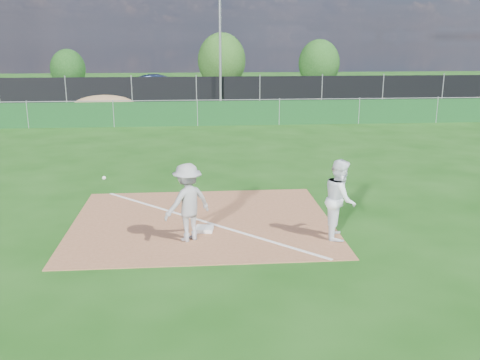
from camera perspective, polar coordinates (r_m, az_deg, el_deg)
name	(u,v)px	position (r m, az deg, el deg)	size (l,w,h in m)	color
ground	(199,146)	(21.30, -4.43, 3.62)	(90.00, 90.00, 0.00)	#15470F
infield_dirt	(202,222)	(12.60, -4.05, -4.44)	(6.00, 5.00, 0.02)	#945C3B
foul_line	(202,221)	(12.59, -4.05, -4.38)	(0.08, 7.00, 0.01)	white
green_fence	(197,114)	(26.13, -4.56, 7.07)	(44.00, 0.05, 1.20)	#113E18
dirt_mound	(104,106)	(30.00, -14.29, 7.66)	(3.38, 2.60, 1.17)	#967248
black_fence	(196,91)	(34.04, -4.67, 9.43)	(46.00, 0.04, 1.80)	black
parking_lot	(196,97)	(39.10, -4.68, 8.83)	(46.00, 9.00, 0.01)	black
light_pole	(220,40)	(33.62, -2.14, 14.69)	(0.16, 0.16, 8.00)	slate
first_base	(204,229)	(11.98, -3.83, -5.23)	(0.39, 0.39, 0.08)	white
play_at_first	(188,202)	(11.24, -5.61, -2.39)	(2.37, 1.10, 1.66)	#AAABAD
runner	(340,199)	(11.58, 10.63, -2.00)	(0.84, 0.65, 1.72)	white
car_left	(112,88)	(38.53, -13.49, 9.56)	(1.85, 4.59, 1.56)	#B3B6BC
car_mid	(161,86)	(38.87, -8.45, 9.88)	(1.70, 4.87, 1.60)	#101A32
car_right	(277,88)	(38.10, 3.94, 9.76)	(1.98, 4.86, 1.41)	black
tree_left	(68,69)	(45.97, -17.88, 11.20)	(2.76, 2.76, 3.27)	#382316
tree_mid	(222,61)	(43.98, -1.96, 12.61)	(3.83, 3.83, 4.55)	#382316
tree_right	(319,63)	(45.90, 8.42, 12.22)	(3.39, 3.39, 4.02)	#382316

